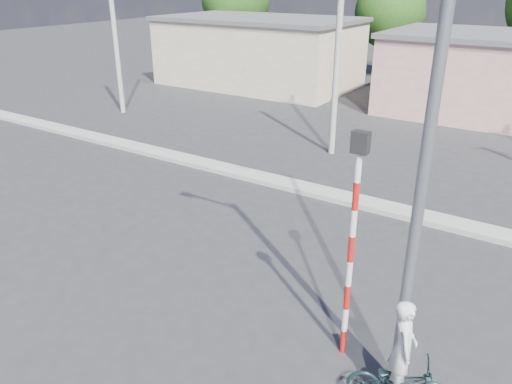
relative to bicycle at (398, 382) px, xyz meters
The scene contains 9 objects.
ground_plane 4.56m from the bicycle, 169.22° to the right, with size 120.00×120.00×0.00m, color #2C2C2E.
median 8.43m from the bicycle, 121.92° to the left, with size 40.00×0.80×0.16m, color #99968E.
bicycle is the anchor object (origin of this frame).
cyclist 0.42m from the bicycle, ahead, with size 0.63×0.41×1.72m, color silver.
traffic_pole 2.58m from the bicycle, 152.57° to the left, with size 0.28×0.18×4.36m.
streetlight 4.55m from the bicycle, 132.06° to the left, with size 2.34×0.22×9.00m.
building_row 21.48m from the bicycle, 99.02° to the left, with size 37.80×7.30×4.44m.
tree_row 28.91m from the bicycle, 103.61° to the left, with size 34.13×7.32×8.10m.
utility_poles 11.79m from the bicycle, 96.17° to the left, with size 35.40×0.24×8.00m.
Camera 1 is at (5.94, -5.70, 6.59)m, focal length 35.00 mm.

